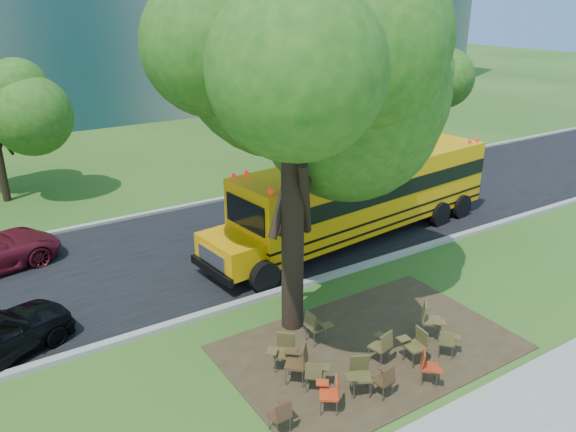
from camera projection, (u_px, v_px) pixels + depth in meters
ground at (325, 350)px, 13.68m from camera, size 160.00×160.00×0.00m
dirt_patch at (370, 347)px, 13.78m from camera, size 7.00×4.50×0.03m
asphalt_road at (205, 248)px, 19.17m from camera, size 80.00×8.00×0.04m
kerb_near at (263, 296)px, 16.01m from camera, size 80.00×0.25×0.14m
kerb_far at (162, 211)px, 22.38m from camera, size 80.00×0.25×0.14m
bg_tree_3 at (291, 65)px, 26.85m from camera, size 5.60×5.60×7.84m
bg_tree_4 at (425, 71)px, 30.31m from camera, size 5.00×5.00×6.85m
main_tree at (293, 105)px, 12.61m from camera, size 7.20×7.20×9.39m
school_bus at (365, 192)px, 19.75m from camera, size 11.77×3.73×2.83m
chair_0 at (282, 413)px, 10.92m from camera, size 0.50×0.45×0.77m
chair_1 at (315, 373)px, 12.07m from camera, size 0.69×0.54×0.80m
chair_2 at (331, 391)px, 11.49m from camera, size 0.56×0.71×0.83m
chair_3 at (359, 372)px, 12.00m from camera, size 0.74×0.58×0.89m
chair_4 at (385, 378)px, 11.92m from camera, size 0.52×0.52×0.78m
chair_5 at (428, 365)px, 12.33m from camera, size 0.54×0.69×0.80m
chair_6 at (416, 342)px, 13.02m from camera, size 0.53×0.62×0.90m
chair_7 at (448, 341)px, 13.23m from camera, size 0.66×0.52×0.77m
chair_8 at (299, 359)px, 12.34m from camera, size 0.66×0.83×0.97m
chair_9 at (284, 348)px, 12.79m from camera, size 0.78×0.62×0.91m
chair_10 at (315, 324)px, 13.73m from camera, size 0.53×0.59×0.91m
chair_11 at (383, 344)px, 12.98m from camera, size 0.60×0.63×0.89m
chair_12 at (429, 318)px, 13.95m from camera, size 0.66×0.83×0.97m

